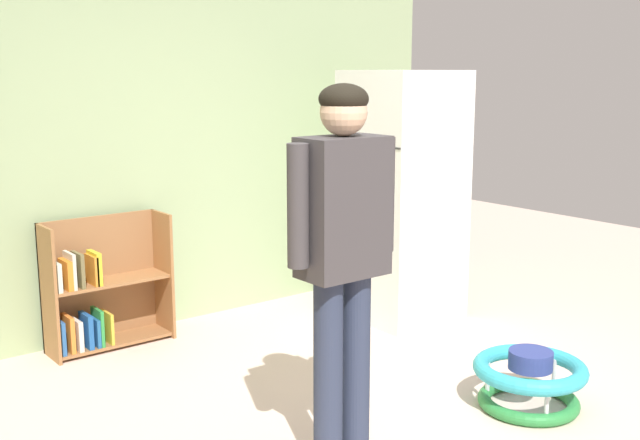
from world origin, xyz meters
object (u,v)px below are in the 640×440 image
(refrigerator, at_px, (402,196))
(bookshelf, at_px, (98,292))
(standing_person, at_px, (343,245))
(baby_walker, at_px, (529,380))

(refrigerator, relative_size, bookshelf, 2.09)
(standing_person, relative_size, baby_walker, 2.87)
(baby_walker, bearing_deg, refrigerator, 70.18)
(refrigerator, relative_size, standing_person, 1.03)
(refrigerator, bearing_deg, baby_walker, -109.82)
(bookshelf, relative_size, baby_walker, 1.41)
(standing_person, bearing_deg, baby_walker, -6.02)
(refrigerator, height_order, bookshelf, refrigerator)
(refrigerator, distance_m, standing_person, 2.29)
(refrigerator, xyz_separation_m, standing_person, (-1.77, -1.45, 0.16))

